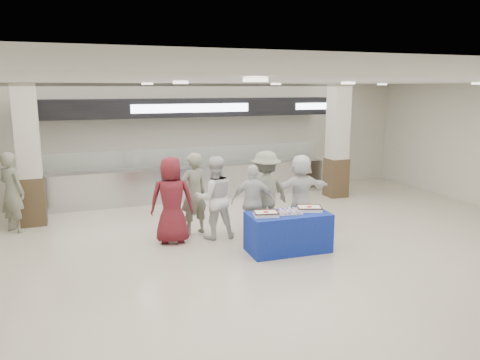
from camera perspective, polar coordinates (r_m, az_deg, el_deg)
name	(u,v)px	position (r m, az deg, el deg)	size (l,w,h in m)	color
ground	(268,265)	(8.44, 3.41, -10.31)	(14.00, 14.00, 0.00)	beige
serving_line	(190,158)	(13.11, -6.16, 2.68)	(8.70, 0.85, 2.80)	silver
column_left	(29,158)	(11.49, -24.32, 2.41)	(0.55, 0.55, 3.20)	#3A2B1A
column_right	(337,144)	(13.55, 11.78, 4.37)	(0.55, 0.55, 3.20)	#3A2B1A
display_table	(288,232)	(9.04, 5.88, -6.34)	(1.55, 0.78, 0.75)	#162E99
sheet_cake_left	(266,213)	(8.72, 3.18, -4.08)	(0.51, 0.44, 0.09)	white
sheet_cake_right	(309,208)	(9.16, 8.45, -3.41)	(0.56, 0.51, 0.10)	white
cupcake_tray	(289,212)	(8.90, 6.03, -3.87)	(0.50, 0.40, 0.07)	silver
civilian_maroon	(172,200)	(9.45, -8.32, -2.44)	(0.86, 0.56, 1.77)	maroon
soldier_a	(194,194)	(9.97, -5.69, -1.68)	(0.64, 0.42, 1.76)	slate
chef_tall	(214,198)	(9.65, -3.13, -2.17)	(0.84, 0.65, 1.72)	silver
chef_short	(253,202)	(9.63, 1.63, -2.70)	(0.91, 0.38, 1.56)	silver
soldier_b	(266,192)	(10.10, 3.15, -1.43)	(1.14, 0.66, 1.77)	slate
civilian_white	(301,191)	(10.56, 7.40, -1.29)	(1.52, 0.48, 1.64)	white
soldier_bg	(12,192)	(11.20, -26.04, -1.33)	(0.64, 0.42, 1.76)	slate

